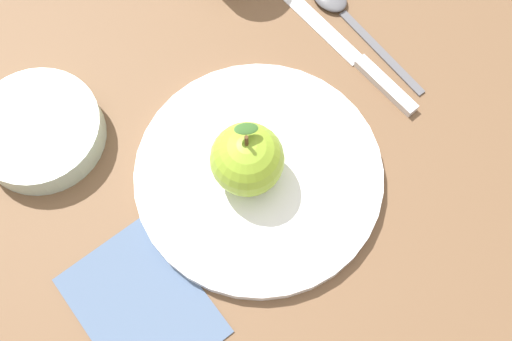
% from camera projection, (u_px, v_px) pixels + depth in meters
% --- Properties ---
extents(ground_plane, '(2.40, 2.40, 0.00)m').
position_uv_depth(ground_plane, '(258.00, 151.00, 0.64)').
color(ground_plane, brown).
extents(dinner_plate, '(0.25, 0.25, 0.02)m').
position_uv_depth(dinner_plate, '(256.00, 175.00, 0.62)').
color(dinner_plate, white).
rests_on(dinner_plate, ground_plane).
extents(apple, '(0.07, 0.07, 0.09)m').
position_uv_depth(apple, '(247.00, 159.00, 0.58)').
color(apple, '#8CB22D').
rests_on(apple, dinner_plate).
extents(side_bowl, '(0.13, 0.13, 0.03)m').
position_uv_depth(side_bowl, '(38.00, 129.00, 0.62)').
color(side_bowl, '#B2C6B2').
rests_on(side_bowl, ground_plane).
extents(knife, '(0.16, 0.14, 0.01)m').
position_uv_depth(knife, '(361.00, 62.00, 0.67)').
color(knife, silver).
rests_on(knife, ground_plane).
extents(spoon, '(0.16, 0.12, 0.01)m').
position_uv_depth(spoon, '(341.00, 9.00, 0.70)').
color(spoon, '#59595E').
rests_on(spoon, ground_plane).
extents(linen_napkin, '(0.18, 0.18, 0.00)m').
position_uv_depth(linen_napkin, '(142.00, 305.00, 0.58)').
color(linen_napkin, slate).
rests_on(linen_napkin, ground_plane).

